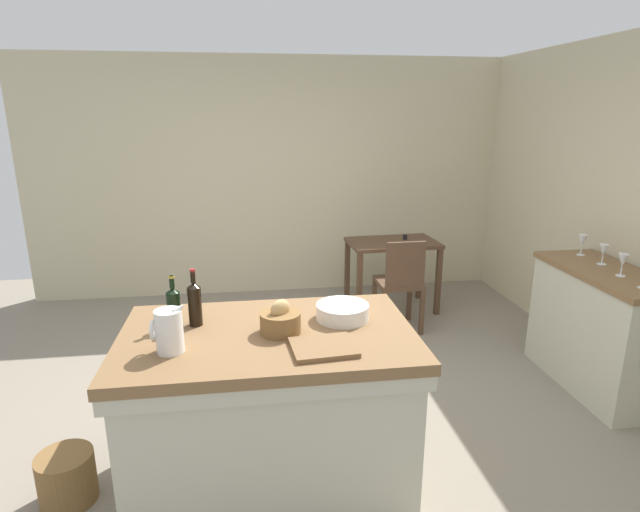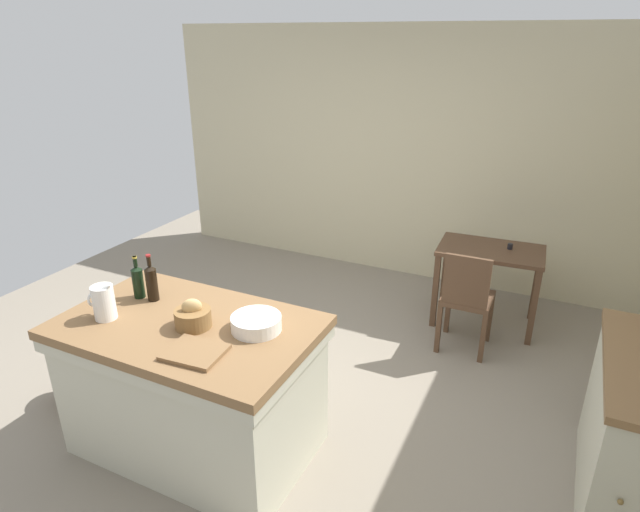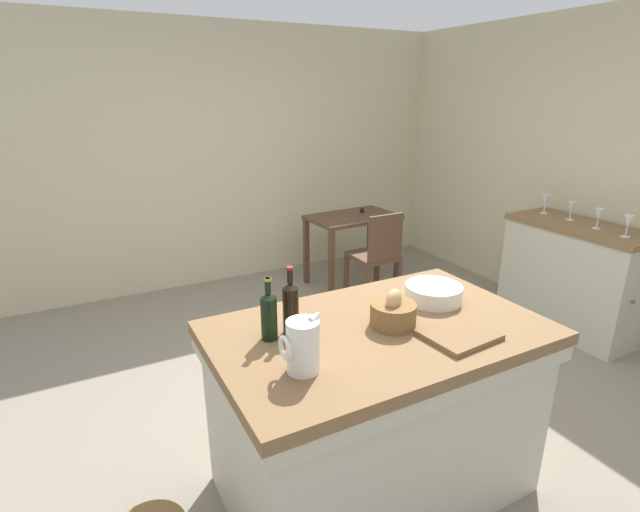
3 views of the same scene
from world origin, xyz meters
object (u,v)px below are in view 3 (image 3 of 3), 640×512
Objects in this scene: wine_glass_middle at (572,208)px; wine_bottle_amber at (269,315)px; island_table at (375,404)px; wine_glass_left at (599,215)px; pitcher at (303,346)px; wash_bowl at (433,293)px; side_cabinet at (573,277)px; wine_bottle_dark at (291,306)px; wine_glass_far_left at (628,222)px; wooden_chair at (377,255)px; bread_basket at (393,313)px; writing_desk at (353,227)px; wine_glass_right at (546,201)px; cutting_board at (459,335)px.

wine_bottle_amber is at bearing -166.76° from wine_glass_middle.
wine_glass_left is at bearing 12.96° from island_table.
pitcher reaches higher than wash_bowl.
wine_bottle_dark reaches higher than side_cabinet.
pitcher is 1.54× the size of wine_glass_far_left.
wine_glass_far_left reaches higher than wooden_chair.
bread_basket is at bearing -160.03° from wash_bowl.
wooden_chair is at bearing 131.24° from wine_glass_left.
side_cabinet reaches higher than wooden_chair.
wine_glass_left is at bearing -60.15° from writing_desk.
wine_bottle_amber is 1.71× the size of wine_glass_right.
wash_bowl is (-2.06, -0.59, 0.49)m from side_cabinet.
island_table is at bearing -164.29° from side_cabinet.
wooden_chair is 5.65× the size of wine_glass_left.
island_table is 2.81m from wine_glass_right.
wash_bowl is 1.78× the size of wine_glass_far_left.
wine_bottle_amber is at bearing -175.31° from wine_bottle_dark.
wine_glass_middle is at bearing -40.64° from wooden_chair.
writing_desk is 2.81m from bread_basket.
wine_glass_middle reaches higher than island_table.
side_cabinet is 2.57m from bread_basket.
wine_bottle_amber is (-0.11, -0.01, -0.01)m from wine_bottle_dark.
island_table is 2.71m from wine_glass_middle.
wash_bowl is at bearing 19.97° from bread_basket.
side_cabinet is 4.51× the size of pitcher.
wine_bottle_dark reaches higher than wooden_chair.
cutting_board reaches higher than side_cabinet.
wine_glass_left is (2.04, 0.45, 0.07)m from wash_bowl.
island_table is at bearing 167.11° from bread_basket.
wooden_chair is at bearing 125.72° from wine_glass_far_left.
cutting_board is (-1.13, -2.69, 0.31)m from writing_desk.
wash_bowl is 1.37× the size of bread_basket.
wine_bottle_dark reaches higher than island_table.
wine_glass_right is at bearing 83.90° from side_cabinet.
wine_glass_left is (2.20, 0.81, 0.11)m from cutting_board.
wine_bottle_amber is (-0.90, 0.02, 0.07)m from wash_bowl.
wash_bowl is 0.39m from cutting_board.
side_cabinet is (2.48, 0.70, -0.03)m from island_table.
bread_basket reaches higher than island_table.
wine_glass_right reaches higher than cutting_board.
writing_desk is 5.66× the size of wine_glass_far_left.
bread_basket is 0.75× the size of wine_bottle_amber.
wine_bottle_amber is at bearing -171.67° from wine_glass_left.
side_cabinet is 4.01× the size of wine_bottle_amber.
cutting_board is at bearing -165.37° from wine_glass_far_left.
writing_desk is 3.67× the size of pitcher.
wine_bottle_dark is (-0.38, 0.14, 0.55)m from island_table.
bread_basket is at bearing -160.74° from wine_glass_middle.
wine_bottle_dark reaches higher than wine_glass_left.
wine_glass_left is at bearing -96.81° from wine_glass_right.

